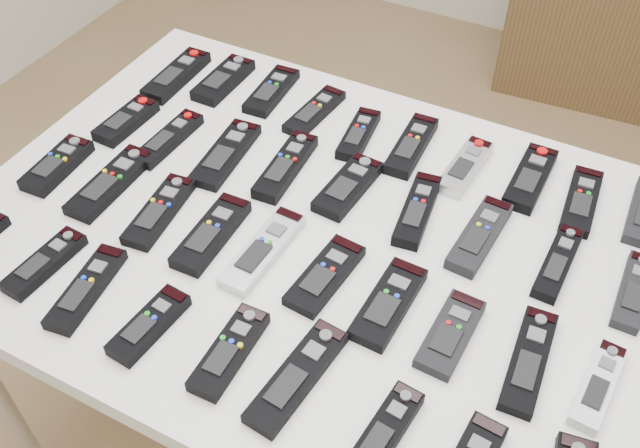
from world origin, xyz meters
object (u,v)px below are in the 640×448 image
at_px(remote_13, 286,166).
at_px(remote_28, 598,385).
at_px(remote_27, 529,360).
at_px(remote_31, 86,288).
at_px(remote_17, 558,263).
at_px(remote_26, 450,334).
at_px(remote_8, 581,201).
at_px(remote_34, 297,376).
at_px(remote_11, 169,139).
at_px(remote_4, 359,135).
at_px(remote_35, 384,434).
at_px(remote_5, 411,146).
at_px(remote_33, 229,351).
at_px(remote_20, 111,183).
at_px(remote_24, 325,275).
at_px(remote_14, 348,186).
at_px(remote_15, 417,210).
at_px(remote_16, 480,236).
at_px(remote_2, 272,91).
at_px(remote_6, 465,167).
at_px(remote_18, 634,291).
at_px(remote_0, 177,75).
at_px(remote_7, 530,178).
at_px(remote_23, 263,250).
at_px(remote_30, 45,263).
at_px(remote_21, 159,211).
at_px(remote_25, 389,303).
at_px(remote_12, 226,154).
at_px(table, 320,254).
at_px(remote_1, 223,80).
at_px(remote_19, 57,165).
at_px(remote_32, 149,325).
at_px(remote_22, 211,234).

distance_m(remote_13, remote_28, 0.66).
height_order(remote_27, remote_31, same).
height_order(remote_17, remote_26, same).
xyz_separation_m(remote_8, remote_34, (-0.28, -0.56, 0.00)).
distance_m(remote_11, remote_27, 0.80).
distance_m(remote_4, remote_35, 0.65).
bearing_deg(remote_4, remote_5, 1.99).
bearing_deg(remote_8, remote_33, -128.27).
height_order(remote_20, remote_24, remote_20).
xyz_separation_m(remote_14, remote_28, (0.50, -0.21, -0.00)).
xyz_separation_m(remote_15, remote_16, (0.12, -0.01, -0.00)).
distance_m(remote_4, remote_17, 0.46).
distance_m(remote_2, remote_26, 0.70).
bearing_deg(remote_11, remote_6, 21.13).
bearing_deg(remote_20, remote_18, 10.76).
xyz_separation_m(remote_6, remote_18, (0.34, -0.16, -0.00)).
bearing_deg(remote_0, remote_26, -26.76).
distance_m(remote_7, remote_23, 0.52).
height_order(remote_27, remote_34, same).
bearing_deg(remote_18, remote_28, -93.69).
height_order(remote_23, remote_24, remote_23).
bearing_deg(remote_33, remote_30, 177.51).
bearing_deg(remote_33, remote_15, 70.02).
bearing_deg(remote_24, remote_8, 53.19).
bearing_deg(remote_30, remote_11, 95.31).
height_order(remote_18, remote_21, remote_21).
relative_size(remote_16, remote_34, 0.91).
bearing_deg(remote_13, remote_20, -148.32).
bearing_deg(remote_2, remote_15, -28.76).
xyz_separation_m(remote_14, remote_25, (0.18, -0.21, 0.00)).
bearing_deg(remote_30, remote_2, 85.22).
distance_m(remote_6, remote_25, 0.37).
xyz_separation_m(remote_16, remote_21, (-0.53, -0.20, -0.00)).
xyz_separation_m(remote_6, remote_12, (-0.42, -0.18, -0.00)).
height_order(remote_5, remote_34, remote_5).
xyz_separation_m(table, remote_1, (-0.39, 0.30, 0.07)).
relative_size(remote_2, remote_4, 1.10).
bearing_deg(remote_17, remote_24, -146.59).
height_order(remote_6, remote_18, remote_6).
distance_m(remote_19, remote_32, 0.44).
distance_m(remote_14, remote_25, 0.28).
height_order(remote_32, remote_33, same).
height_order(remote_20, remote_21, remote_20).
relative_size(remote_13, remote_31, 1.08).
height_order(remote_15, remote_16, same).
bearing_deg(remote_32, remote_22, 101.13).
relative_size(remote_0, remote_25, 1.11).
xyz_separation_m(remote_12, remote_31, (-0.02, -0.39, 0.00)).
bearing_deg(remote_15, remote_12, 176.28).
relative_size(remote_7, remote_19, 1.15).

